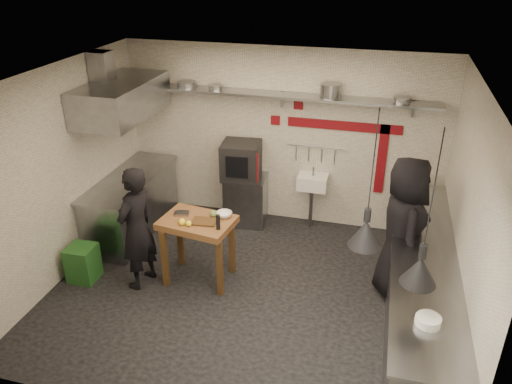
% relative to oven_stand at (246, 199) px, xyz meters
% --- Properties ---
extents(floor, '(5.00, 5.00, 0.00)m').
position_rel_oven_stand_xyz_m(floor, '(0.50, -1.79, -0.40)').
color(floor, black).
rests_on(floor, ground).
extents(ceiling, '(5.00, 5.00, 0.00)m').
position_rel_oven_stand_xyz_m(ceiling, '(0.50, -1.79, 2.40)').
color(ceiling, beige).
rests_on(ceiling, floor).
extents(wall_back, '(5.00, 0.04, 2.80)m').
position_rel_oven_stand_xyz_m(wall_back, '(0.50, 0.31, 1.00)').
color(wall_back, silver).
rests_on(wall_back, floor).
extents(wall_front, '(5.00, 0.04, 2.80)m').
position_rel_oven_stand_xyz_m(wall_front, '(0.50, -3.89, 1.00)').
color(wall_front, silver).
rests_on(wall_front, floor).
extents(wall_left, '(0.04, 4.20, 2.80)m').
position_rel_oven_stand_xyz_m(wall_left, '(-2.00, -1.79, 1.00)').
color(wall_left, silver).
rests_on(wall_left, floor).
extents(wall_right, '(0.04, 4.20, 2.80)m').
position_rel_oven_stand_xyz_m(wall_right, '(3.00, -1.79, 1.00)').
color(wall_right, silver).
rests_on(wall_right, floor).
extents(red_band_horiz, '(1.70, 0.02, 0.14)m').
position_rel_oven_stand_xyz_m(red_band_horiz, '(1.45, 0.29, 1.28)').
color(red_band_horiz, maroon).
rests_on(red_band_horiz, wall_back).
extents(red_band_vert, '(0.14, 0.02, 1.10)m').
position_rel_oven_stand_xyz_m(red_band_vert, '(2.05, 0.29, 0.80)').
color(red_band_vert, maroon).
rests_on(red_band_vert, wall_back).
extents(red_tile_a, '(0.14, 0.02, 0.14)m').
position_rel_oven_stand_xyz_m(red_tile_a, '(0.75, 0.29, 1.55)').
color(red_tile_a, maroon).
rests_on(red_tile_a, wall_back).
extents(red_tile_b, '(0.14, 0.02, 0.14)m').
position_rel_oven_stand_xyz_m(red_tile_b, '(0.40, 0.29, 1.28)').
color(red_tile_b, maroon).
rests_on(red_tile_b, wall_back).
extents(back_shelf, '(4.60, 0.34, 0.04)m').
position_rel_oven_stand_xyz_m(back_shelf, '(0.50, 0.13, 1.72)').
color(back_shelf, slate).
rests_on(back_shelf, wall_back).
extents(shelf_bracket_left, '(0.04, 0.06, 0.24)m').
position_rel_oven_stand_xyz_m(shelf_bracket_left, '(-1.40, 0.28, 1.62)').
color(shelf_bracket_left, slate).
rests_on(shelf_bracket_left, wall_back).
extents(shelf_bracket_mid, '(0.04, 0.06, 0.24)m').
position_rel_oven_stand_xyz_m(shelf_bracket_mid, '(0.50, 0.28, 1.62)').
color(shelf_bracket_mid, slate).
rests_on(shelf_bracket_mid, wall_back).
extents(shelf_bracket_right, '(0.04, 0.06, 0.24)m').
position_rel_oven_stand_xyz_m(shelf_bracket_right, '(2.40, 0.28, 1.62)').
color(shelf_bracket_right, slate).
rests_on(shelf_bracket_right, wall_back).
extents(pan_far_left, '(0.29, 0.29, 0.09)m').
position_rel_oven_stand_xyz_m(pan_far_left, '(-0.97, 0.13, 1.79)').
color(pan_far_left, slate).
rests_on(pan_far_left, back_shelf).
extents(pan_mid_left, '(0.26, 0.26, 0.07)m').
position_rel_oven_stand_xyz_m(pan_mid_left, '(-0.50, 0.13, 1.78)').
color(pan_mid_left, slate).
rests_on(pan_mid_left, back_shelf).
extents(stock_pot, '(0.30, 0.30, 0.20)m').
position_rel_oven_stand_xyz_m(stock_pot, '(1.23, 0.13, 1.84)').
color(stock_pot, slate).
rests_on(stock_pot, back_shelf).
extents(pan_right, '(0.27, 0.27, 0.08)m').
position_rel_oven_stand_xyz_m(pan_right, '(2.22, 0.13, 1.78)').
color(pan_right, slate).
rests_on(pan_right, back_shelf).
extents(oven_stand, '(0.69, 0.63, 0.80)m').
position_rel_oven_stand_xyz_m(oven_stand, '(0.00, 0.00, 0.00)').
color(oven_stand, slate).
rests_on(oven_stand, floor).
extents(combi_oven, '(0.62, 0.59, 0.58)m').
position_rel_oven_stand_xyz_m(combi_oven, '(-0.07, -0.03, 0.69)').
color(combi_oven, black).
rests_on(combi_oven, oven_stand).
extents(oven_door, '(0.55, 0.08, 0.46)m').
position_rel_oven_stand_xyz_m(oven_door, '(-0.01, -0.27, 0.69)').
color(oven_door, maroon).
rests_on(oven_door, combi_oven).
extents(oven_glass, '(0.34, 0.04, 0.34)m').
position_rel_oven_stand_xyz_m(oven_glass, '(-0.05, -0.31, 0.69)').
color(oven_glass, black).
rests_on(oven_glass, oven_door).
extents(hand_sink, '(0.46, 0.34, 0.22)m').
position_rel_oven_stand_xyz_m(hand_sink, '(1.05, 0.13, 0.38)').
color(hand_sink, white).
rests_on(hand_sink, wall_back).
extents(sink_tap, '(0.03, 0.03, 0.14)m').
position_rel_oven_stand_xyz_m(sink_tap, '(1.05, 0.13, 0.56)').
color(sink_tap, slate).
rests_on(sink_tap, hand_sink).
extents(sink_drain, '(0.06, 0.06, 0.66)m').
position_rel_oven_stand_xyz_m(sink_drain, '(1.05, 0.09, -0.06)').
color(sink_drain, slate).
rests_on(sink_drain, floor).
extents(utensil_rail, '(0.90, 0.02, 0.02)m').
position_rel_oven_stand_xyz_m(utensil_rail, '(1.05, 0.27, 0.92)').
color(utensil_rail, slate).
rests_on(utensil_rail, wall_back).
extents(counter_right, '(0.70, 3.80, 0.90)m').
position_rel_oven_stand_xyz_m(counter_right, '(2.65, -1.79, 0.05)').
color(counter_right, slate).
rests_on(counter_right, floor).
extents(counter_right_top, '(0.76, 3.90, 0.03)m').
position_rel_oven_stand_xyz_m(counter_right_top, '(2.65, -1.79, 0.52)').
color(counter_right_top, slate).
rests_on(counter_right_top, counter_right).
extents(plate_stack, '(0.26, 0.26, 0.09)m').
position_rel_oven_stand_xyz_m(plate_stack, '(2.62, -3.01, 0.57)').
color(plate_stack, white).
rests_on(plate_stack, counter_right_top).
extents(small_bowl_right, '(0.22, 0.22, 0.05)m').
position_rel_oven_stand_xyz_m(small_bowl_right, '(2.60, -2.97, 0.56)').
color(small_bowl_right, white).
rests_on(small_bowl_right, counter_right_top).
extents(counter_left, '(0.70, 1.90, 0.90)m').
position_rel_oven_stand_xyz_m(counter_left, '(-1.65, -0.74, 0.05)').
color(counter_left, slate).
rests_on(counter_left, floor).
extents(counter_left_top, '(0.76, 2.00, 0.03)m').
position_rel_oven_stand_xyz_m(counter_left_top, '(-1.65, -0.74, 0.52)').
color(counter_left_top, slate).
rests_on(counter_left_top, counter_left).
extents(extractor_hood, '(0.78, 1.60, 0.50)m').
position_rel_oven_stand_xyz_m(extractor_hood, '(-1.60, -0.74, 1.75)').
color(extractor_hood, slate).
rests_on(extractor_hood, ceiling).
extents(hood_duct, '(0.28, 0.28, 0.50)m').
position_rel_oven_stand_xyz_m(hood_duct, '(-1.85, -0.74, 2.15)').
color(hood_duct, slate).
rests_on(hood_duct, ceiling).
extents(green_bin, '(0.37, 0.37, 0.50)m').
position_rel_oven_stand_xyz_m(green_bin, '(-1.70, -2.09, -0.15)').
color(green_bin, '#1F531F').
rests_on(green_bin, floor).
extents(prep_table, '(1.00, 0.76, 0.92)m').
position_rel_oven_stand_xyz_m(prep_table, '(-0.18, -1.68, 0.06)').
color(prep_table, brown).
rests_on(prep_table, floor).
extents(cutting_board, '(0.33, 0.25, 0.02)m').
position_rel_oven_stand_xyz_m(cutting_board, '(-0.06, -1.73, 0.53)').
color(cutting_board, '#4B3218').
rests_on(cutting_board, prep_table).
extents(pepper_mill, '(0.06, 0.06, 0.20)m').
position_rel_oven_stand_xyz_m(pepper_mill, '(0.17, -1.84, 0.62)').
color(pepper_mill, black).
rests_on(pepper_mill, prep_table).
extents(lemon_a, '(0.09, 0.09, 0.09)m').
position_rel_oven_stand_xyz_m(lemon_a, '(-0.31, -1.85, 0.56)').
color(lemon_a, yellow).
rests_on(lemon_a, prep_table).
extents(lemon_b, '(0.08, 0.08, 0.07)m').
position_rel_oven_stand_xyz_m(lemon_b, '(-0.22, -1.86, 0.56)').
color(lemon_b, yellow).
rests_on(lemon_b, prep_table).
extents(veg_ball, '(0.10, 0.10, 0.09)m').
position_rel_oven_stand_xyz_m(veg_ball, '(0.00, -1.57, 0.57)').
color(veg_ball, olive).
rests_on(veg_ball, prep_table).
extents(steel_tray, '(0.21, 0.17, 0.03)m').
position_rel_oven_stand_xyz_m(steel_tray, '(-0.42, -1.60, 0.54)').
color(steel_tray, slate).
rests_on(steel_tray, prep_table).
extents(bowl, '(0.24, 0.24, 0.06)m').
position_rel_oven_stand_xyz_m(bowl, '(0.14, -1.52, 0.55)').
color(bowl, white).
rests_on(bowl, prep_table).
extents(heat_lamp_near, '(0.44, 0.44, 1.45)m').
position_rel_oven_stand_xyz_m(heat_lamp_near, '(1.96, -2.46, 1.67)').
color(heat_lamp_near, black).
rests_on(heat_lamp_near, ceiling).
extents(heat_lamp_far, '(0.41, 0.41, 1.52)m').
position_rel_oven_stand_xyz_m(heat_lamp_far, '(2.48, -2.88, 1.64)').
color(heat_lamp_far, black).
rests_on(heat_lamp_far, ceiling).
extents(chef_left, '(0.52, 0.69, 1.68)m').
position_rel_oven_stand_xyz_m(chef_left, '(-0.89, -1.97, 0.44)').
color(chef_left, black).
rests_on(chef_left, floor).
extents(chef_right, '(0.79, 1.03, 1.88)m').
position_rel_oven_stand_xyz_m(chef_right, '(2.39, -1.28, 0.54)').
color(chef_right, black).
rests_on(chef_right, floor).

